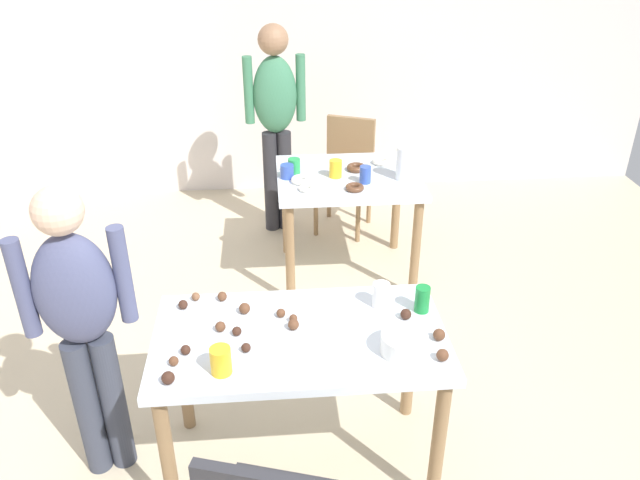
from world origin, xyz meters
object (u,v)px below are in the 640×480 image
at_px(dining_table_near, 300,354).
at_px(soda_can, 422,299).
at_px(mixing_bowl, 404,343).
at_px(person_girl_near, 81,316).
at_px(person_adult_far, 276,112).
at_px(dining_table_far, 348,191).
at_px(pitcher_far, 405,163).
at_px(chair_far_table, 346,168).

xyz_separation_m(dining_table_near, soda_can, (0.55, 0.13, 0.17)).
bearing_deg(mixing_bowl, dining_table_near, 159.95).
relative_size(person_girl_near, person_adult_far, 0.90).
xyz_separation_m(dining_table_far, soda_can, (0.13, -1.55, 0.18)).
bearing_deg(dining_table_near, person_girl_near, 175.77).
bearing_deg(dining_table_far, pitcher_far, -15.02).
relative_size(person_girl_near, pitcher_far, 6.63).
bearing_deg(chair_far_table, pitcher_far, -72.19).
xyz_separation_m(person_girl_near, mixing_bowl, (1.31, -0.22, -0.06)).
bearing_deg(chair_far_table, dining_table_far, -96.42).
distance_m(chair_far_table, pitcher_far, 0.95).
height_order(dining_table_far, chair_far_table, chair_far_table).
relative_size(dining_table_far, person_adult_far, 0.59).
xyz_separation_m(dining_table_near, pitcher_far, (0.76, 1.59, 0.22)).
height_order(dining_table_near, chair_far_table, chair_far_table).
bearing_deg(pitcher_far, person_adult_far, 134.40).
bearing_deg(person_girl_near, chair_far_table, 59.38).
distance_m(person_adult_far, mixing_bowl, 2.60).
distance_m(dining_table_near, person_adult_far, 2.43).
distance_m(chair_far_table, person_adult_far, 0.71).
xyz_separation_m(mixing_bowl, soda_can, (0.14, 0.28, 0.02)).
distance_m(person_girl_near, soda_can, 1.45).
bearing_deg(soda_can, mixing_bowl, -116.26).
bearing_deg(soda_can, dining_table_near, -167.02).
bearing_deg(dining_table_far, chair_far_table, 83.58).
bearing_deg(mixing_bowl, soda_can, 63.74).
height_order(dining_table_far, person_girl_near, person_girl_near).
relative_size(dining_table_near, soda_can, 10.12).
distance_m(person_adult_far, soda_can, 2.36).
distance_m(dining_table_near, pitcher_far, 1.77).
xyz_separation_m(dining_table_near, chair_far_table, (0.50, 2.42, -0.15)).
xyz_separation_m(dining_table_far, pitcher_far, (0.35, -0.09, 0.23)).
bearing_deg(dining_table_far, person_girl_near, -129.08).
bearing_deg(mixing_bowl, pitcher_far, 78.45).
relative_size(dining_table_far, pitcher_far, 4.33).
relative_size(dining_table_near, mixing_bowl, 6.53).
bearing_deg(chair_far_table, mixing_bowl, -91.92).
height_order(dining_table_near, dining_table_far, same).
relative_size(dining_table_near, chair_far_table, 1.42).
height_order(dining_table_far, mixing_bowl, mixing_bowl).
height_order(dining_table_far, pitcher_far, pitcher_far).
relative_size(dining_table_near, pitcher_far, 5.72).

